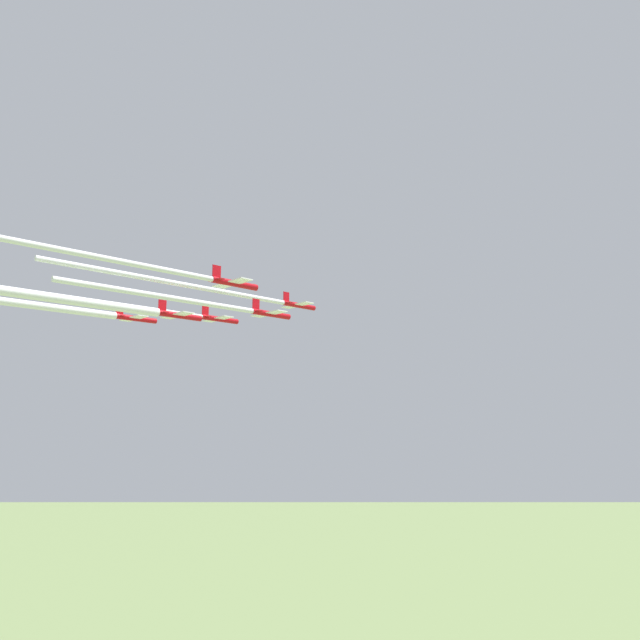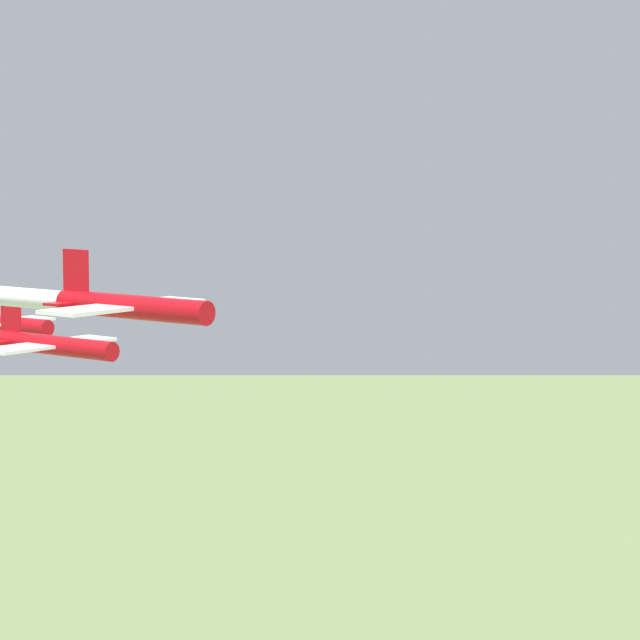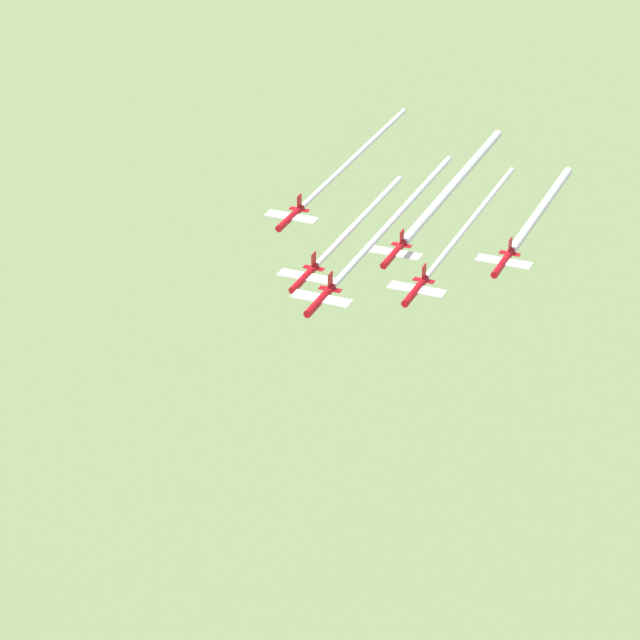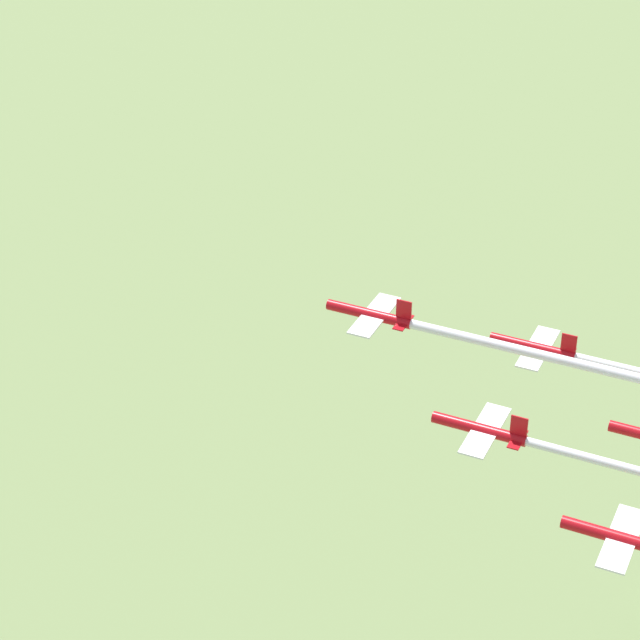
# 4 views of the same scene
# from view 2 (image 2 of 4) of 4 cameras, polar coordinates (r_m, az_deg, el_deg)

# --- Properties ---
(jet_0) EXTENTS (8.16, 7.95, 2.77)m
(jet_0) POSITION_cam_2_polar(r_m,az_deg,el_deg) (63.26, -7.27, 0.54)
(jet_0) COLOR #B20C14
(jet_1) EXTENTS (8.16, 7.95, 2.77)m
(jet_1) POSITION_cam_2_polar(r_m,az_deg,el_deg) (78.85, -10.09, -0.90)
(jet_1) COLOR #B20C14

